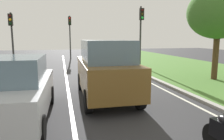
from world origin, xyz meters
The scene contains 11 objects.
ground_plane centered at (0.00, 14.00, 0.00)m, with size 60.00×60.00×0.00m, color #2D2D30.
lane_line_center centered at (-0.70, 14.00, 0.00)m, with size 0.12×32.00×0.01m, color silver.
lane_line_right_edge centered at (3.60, 14.00, 0.00)m, with size 0.12×32.00×0.01m, color silver.
grass_verge_right centered at (8.50, 14.00, 0.03)m, with size 9.00×48.00×0.06m, color #47752D.
curb_right centered at (4.10, 14.00, 0.06)m, with size 0.24×48.00×0.12m, color #9E9B93.
car_suv_ahead centered at (0.72, 9.30, 1.17)m, with size 2.04×4.54×2.28m.
car_sedan_left_lane centered at (-2.25, 7.66, 0.92)m, with size 1.95×4.36×1.86m.
traffic_light_near_right centered at (5.30, 17.37, 3.29)m, with size 0.32×0.50×4.80m.
traffic_light_overhead_left centered at (-4.62, 19.33, 2.97)m, with size 0.32×0.50×4.28m.
traffic_light_far_median centered at (0.10, 25.40, 3.27)m, with size 0.32×0.50×4.72m.
tree_roadside_near centered at (7.38, 11.37, 3.69)m, with size 3.32×3.32×5.12m.
Camera 1 is at (-0.97, 1.38, 2.38)m, focal length 33.80 mm.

